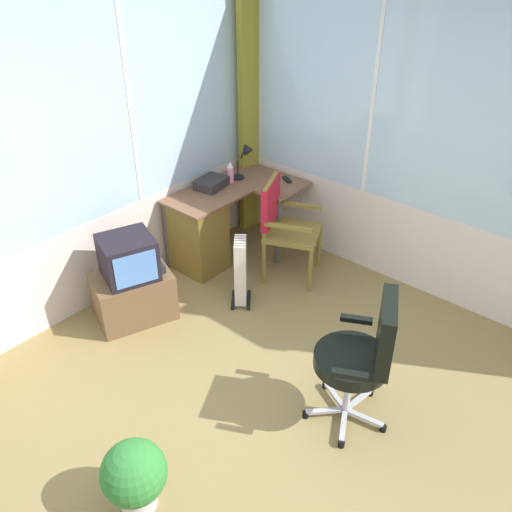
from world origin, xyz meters
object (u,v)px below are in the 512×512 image
office_chair (364,352)px  tv_on_stand (132,283)px  tv_remote (287,180)px  paper_tray (211,183)px  spray_bottle (230,173)px  desk (203,230)px  desk_lamp (247,156)px  space_heater (241,270)px  wooden_armchair (280,217)px  potted_plant (134,475)px

office_chair → tv_on_stand: bearing=98.0°
tv_remote → paper_tray: bearing=170.7°
tv_remote → paper_tray: 0.76m
tv_remote → spray_bottle: spray_bottle is taller
tv_remote → office_chair: 2.39m
desk → desk_lamp: bearing=0.7°
tv_on_stand → paper_tray: bearing=11.3°
office_chair → space_heater: 1.62m
desk_lamp → wooden_armchair: bearing=-113.1°
desk_lamp → office_chair: bearing=-121.3°
spray_bottle → paper_tray: spray_bottle is taller
wooden_armchair → space_heater: bearing=-177.9°
spray_bottle → potted_plant: bearing=-147.7°
desk_lamp → spray_bottle: size_ratio=1.62×
wooden_armchair → potted_plant: wooden_armchair is taller
spray_bottle → wooden_armchair: bearing=-96.7°
desk → spray_bottle: (0.45, 0.04, 0.44)m
desk_lamp → wooden_armchair: 0.79m
spray_bottle → paper_tray: size_ratio=0.72×
potted_plant → space_heater: bearing=25.3°
office_chair → tv_remote: bearing=50.1°
tv_remote → office_chair: size_ratio=0.15×
office_chair → spray_bottle: bearing=63.0°
desk → spray_bottle: spray_bottle is taller
office_chair → tv_on_stand: 2.09m
tv_remote → desk_lamp: bearing=146.7°
wooden_armchair → paper_tray: bearing=99.4°
spray_bottle → tv_on_stand: (-1.42, -0.18, -0.48)m
spray_bottle → potted_plant: spray_bottle is taller
tv_on_stand → space_heater: 0.94m
tv_remote → tv_on_stand: (-1.82, 0.22, -0.39)m
desk_lamp → office_chair: desk_lamp is taller
potted_plant → tv_remote: bearing=22.4°
space_heater → potted_plant: 2.11m
potted_plant → office_chair: bearing=-23.5°
tv_on_stand → space_heater: bearing=-34.5°
desk → tv_remote: tv_remote is taller
spray_bottle → tv_on_stand: size_ratio=0.27×
space_heater → tv_on_stand: bearing=145.5°
desk_lamp → tv_remote: (0.20, -0.36, -0.21)m
paper_tray → space_heater: size_ratio=0.47×
paper_tray → office_chair: bearing=-112.1°
desk → potted_plant: bearing=-143.2°
spray_bottle → space_heater: (-0.65, -0.71, -0.51)m
tv_remote → tv_on_stand: tv_on_stand is taller
tv_remote → wooden_armchair: 0.57m
desk_lamp → potted_plant: size_ratio=0.72×
paper_tray → tv_on_stand: size_ratio=0.38×
wooden_armchair → tv_on_stand: bearing=159.2°
office_chair → potted_plant: office_chair is taller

